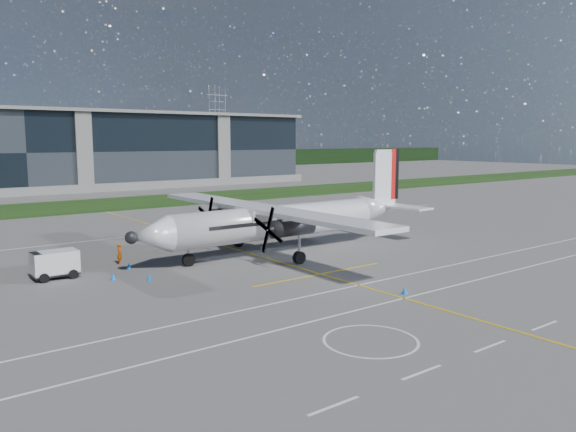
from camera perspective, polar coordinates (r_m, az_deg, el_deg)
name	(u,v)px	position (r m, az deg, el deg)	size (l,w,h in m)	color
ground	(82,213)	(80.69, -20.17, 0.30)	(400.00, 400.00, 0.00)	#5F5D5A
grass_strip	(65,207)	(88.32, -21.70, 0.85)	(400.00, 18.00, 0.04)	#16380F
terminal_building	(14,152)	(118.96, -26.07, 5.87)	(120.00, 20.00, 15.00)	black
pylon_east	(218,126)	(215.82, -7.17, 9.08)	(9.00, 4.60, 30.00)	gray
yellow_taxiway_centerline	(212,243)	(54.41, -7.71, -2.69)	(0.20, 70.00, 0.01)	yellow
white_lane_line	(370,307)	(33.90, 8.30, -9.13)	(90.00, 0.15, 0.01)	white
turboprop_aircraft	(286,202)	(48.93, -0.21, 1.47)	(28.57, 29.63, 8.89)	white
baggage_tug	(55,265)	(43.34, -22.60, -4.59)	(3.28, 1.97, 1.97)	silver
ground_crew_person	(120,252)	(46.43, -16.73, -3.55)	(0.79, 0.56, 1.94)	#F25907
safety_cone_fwd	(113,276)	(41.59, -17.35, -5.88)	(0.36, 0.36, 0.50)	blue
safety_cone_nose_stbd	(129,266)	(44.61, -15.87, -4.91)	(0.36, 0.36, 0.50)	blue
safety_cone_portwing	(405,290)	(36.99, 11.77, -7.38)	(0.36, 0.36, 0.50)	blue
safety_cone_nose_port	(149,277)	(40.84, -13.92, -6.01)	(0.36, 0.36, 0.50)	blue
safety_cone_stbdwing	(181,230)	(61.00, -10.84, -1.39)	(0.36, 0.36, 0.50)	blue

